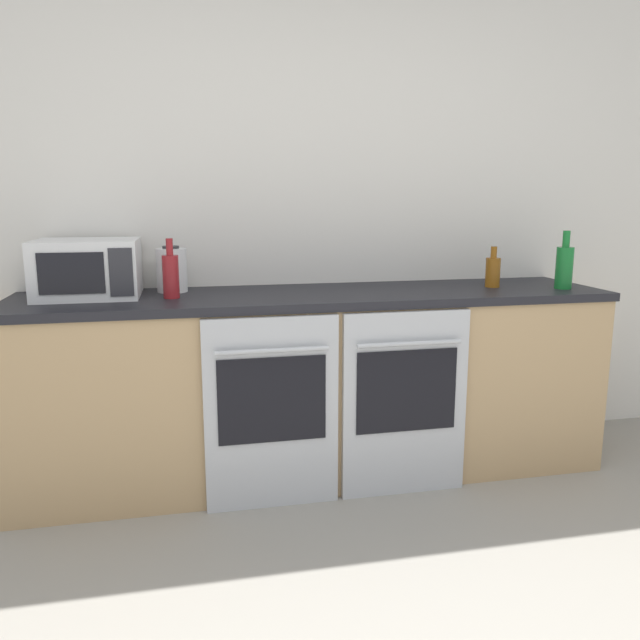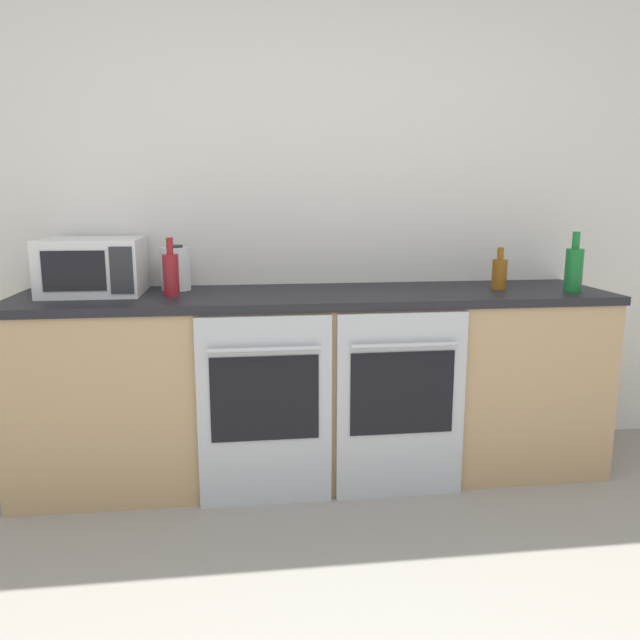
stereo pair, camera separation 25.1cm
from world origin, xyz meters
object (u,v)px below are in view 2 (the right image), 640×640
at_px(kettle, 175,268).
at_px(bottle_red, 171,273).
at_px(oven_right, 401,405).
at_px(microwave, 94,266).
at_px(bottle_green, 574,268).
at_px(bottle_amber, 499,273).
at_px(oven_left, 265,411).

bearing_deg(kettle, bottle_red, -90.34).
xyz_separation_m(oven_right, bottle_red, (-1.02, 0.30, 0.58)).
xyz_separation_m(bottle_red, kettle, (0.00, 0.20, 0.00)).
bearing_deg(bottle_red, microwave, 161.20).
relative_size(bottle_green, kettle, 1.30).
bearing_deg(microwave, bottle_amber, -2.93).
distance_m(oven_right, microwave, 1.57).
bearing_deg(microwave, kettle, 11.09).
bearing_deg(oven_left, bottle_red, 143.42).
relative_size(oven_left, oven_right, 1.00).
relative_size(microwave, bottle_red, 1.68).
bearing_deg(microwave, bottle_green, -5.69).
distance_m(bottle_red, bottle_green, 1.92).
xyz_separation_m(microwave, bottle_green, (2.28, -0.23, -0.02)).
relative_size(oven_left, microwave, 1.91).
relative_size(microwave, bottle_green, 1.57).
bearing_deg(oven_right, bottle_green, 12.75).
xyz_separation_m(bottle_red, bottle_green, (1.91, -0.10, 0.01)).
bearing_deg(microwave, oven_left, -28.89).
bearing_deg(bottle_green, bottle_amber, 158.37).
height_order(oven_left, oven_right, same).
xyz_separation_m(oven_left, bottle_amber, (1.18, 0.33, 0.55)).
bearing_deg(bottle_red, bottle_amber, 0.90).
xyz_separation_m(microwave, kettle, (0.37, 0.07, -0.02)).
distance_m(oven_right, bottle_green, 1.09).
bearing_deg(bottle_red, oven_left, -36.58).
xyz_separation_m(oven_left, oven_right, (0.61, 0.00, 0.00)).
bearing_deg(oven_right, microwave, 162.83).
height_order(oven_left, microwave, microwave).
relative_size(oven_right, bottle_green, 2.99).
distance_m(oven_right, bottle_amber, 0.86).
bearing_deg(bottle_red, oven_right, -16.58).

